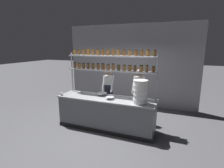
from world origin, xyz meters
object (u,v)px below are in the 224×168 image
prep_bowl_center_front (102,94)px  container_stack (140,92)px  chef_center (139,92)px  spice_shelf_unit (110,64)px  serving_cup_front (62,94)px  prep_bowl_near_left (110,98)px  chef_left (109,90)px

prep_bowl_center_front → container_stack: bearing=-13.3°
chef_center → prep_bowl_center_front: 1.15m
spice_shelf_unit → serving_cup_front: spice_shelf_unit is taller
chef_center → container_stack: bearing=-68.1°
chef_center → container_stack: 1.00m
prep_bowl_near_left → prep_bowl_center_front: (-0.35, 0.24, 0.01)m
chef_left → spice_shelf_unit: bearing=-60.8°
container_stack → prep_bowl_center_front: bearing=166.7°
spice_shelf_unit → chef_left: (-0.20, 0.34, -0.89)m
spice_shelf_unit → container_stack: spice_shelf_unit is taller
spice_shelf_unit → container_stack: 1.28m
spice_shelf_unit → chef_left: size_ratio=1.63×
chef_center → prep_bowl_center_front: size_ratio=5.60×
prep_bowl_near_left → serving_cup_front: (-1.48, -0.18, 0.01)m
chef_center → prep_bowl_near_left: size_ratio=7.05×
spice_shelf_unit → chef_center: (0.76, 0.47, -0.89)m
chef_left → container_stack: 1.48m
container_stack → prep_bowl_near_left: bearing=176.6°
chef_center → chef_left: bearing=-165.8°
chef_left → serving_cup_front: 1.46m
serving_cup_front → prep_bowl_near_left: bearing=6.9°
spice_shelf_unit → container_stack: size_ratio=4.45×
container_stack → serving_cup_front: (-2.34, -0.13, -0.27)m
prep_bowl_center_front → prep_bowl_near_left: bearing=-33.9°
container_stack → prep_bowl_near_left: 0.90m
chef_left → prep_bowl_near_left: chef_left is taller
prep_bowl_center_front → serving_cup_front: size_ratio=3.70×
spice_shelf_unit → chef_left: 0.97m
spice_shelf_unit → container_stack: (1.01, -0.47, -0.63)m
chef_center → prep_bowl_near_left: 1.07m
chef_center → serving_cup_front: (-2.08, -1.06, -0.00)m
container_stack → prep_bowl_center_front: size_ratio=2.04×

